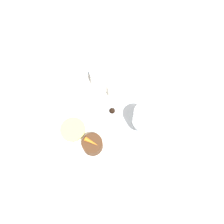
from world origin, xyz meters
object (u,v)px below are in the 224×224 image
Objects in this scene: dinner_plate at (89,145)px; fork at (114,199)px; dessert_cake at (91,145)px; coffee_cup at (104,76)px; wine_glass at (146,118)px.

fork is at bearing 8.74° from dinner_plate.
dessert_cake is at bearing 30.11° from dinner_plate.
dinner_plate is at bearing -171.26° from fork.
coffee_cup is 0.24m from dessert_cake.
fork is (0.18, 0.03, -0.01)m from dinner_plate.
wine_glass is at bearing 92.02° from dinner_plate.
coffee_cup is at bearing 151.67° from dinner_plate.
fork is (0.18, -0.15, -0.08)m from wine_glass.
dessert_cake is at bearing -172.73° from fork.
dinner_plate is 0.18m from fork.
wine_glass is at bearing 139.74° from fork.
dessert_cake reaches higher than fork.
coffee_cup is 0.21m from wine_glass.
coffee_cup is at bearing -160.46° from wine_glass.
dinner_plate is 0.03m from dessert_cake.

